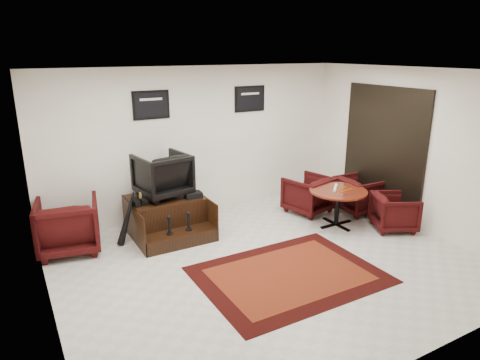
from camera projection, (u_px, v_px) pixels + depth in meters
The scene contains 16 objects.
ground at pixel (270, 263), 6.43m from camera, with size 6.00×6.00×0.00m, color beige.
room_shell at pixel (291, 142), 6.20m from camera, with size 6.02×5.02×2.81m.
area_rug at pixel (289, 275), 6.08m from camera, with size 2.52×1.89×0.01m.
shine_podium at pixel (167, 217), 7.40m from camera, with size 1.25×1.28×0.64m.
shine_chair at pixel (162, 173), 7.29m from camera, with size 0.81×0.76×0.84m, color black.
shoes_pair at pixel (139, 202), 6.99m from camera, with size 0.24×0.27×0.10m.
polish_kit at pixel (193, 195), 7.31m from camera, with size 0.28×0.20×0.10m, color black.
umbrella_black at pixel (127, 217), 6.94m from camera, with size 0.35×0.13×0.93m, color black, non-canonical shape.
umbrella_hooked at pixel (127, 220), 6.98m from camera, with size 0.30×0.11×0.82m, color black, non-canonical shape.
armchair_side at pixel (68, 223), 6.70m from camera, with size 0.91×0.86×0.94m, color black.
meeting_table at pixel (338, 195), 7.65m from camera, with size 1.03×1.03×0.67m.
table_chair_back at pixel (308, 193), 8.35m from camera, with size 0.78×0.73×0.80m, color black.
table_chair_window at pixel (359, 193), 8.36m from camera, with size 0.76×0.71×0.78m, color black.
table_chair_corner at pixel (395, 210), 7.55m from camera, with size 0.69×0.65×0.71m, color black.
paper_roll at pixel (335, 188), 7.68m from camera, with size 0.05×0.05×0.42m, color white.
table_clutter at pixel (344, 191), 7.55m from camera, with size 0.56×0.39×0.01m.
Camera 1 is at (-3.23, -4.82, 3.08)m, focal length 32.00 mm.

